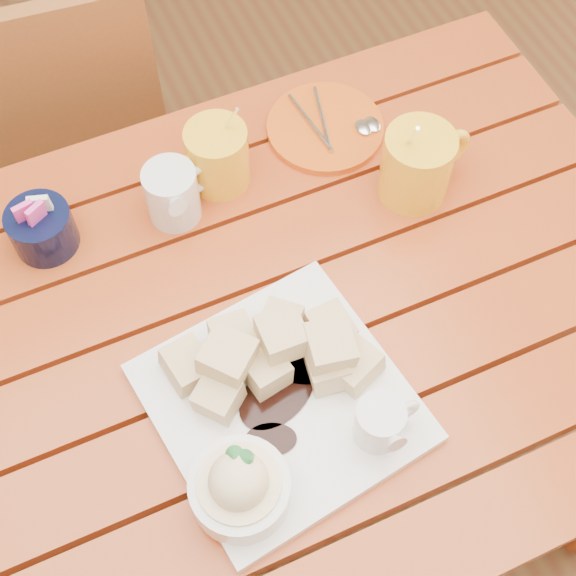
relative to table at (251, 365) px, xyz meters
name	(u,v)px	position (x,y,z in m)	size (l,w,h in m)	color
ground	(263,492)	(0.00, 0.00, -0.64)	(5.00, 5.00, 0.00)	brown
table	(251,365)	(0.00, 0.00, 0.00)	(1.20, 0.79, 0.75)	#954313
dessert_plate	(275,411)	(-0.02, -0.13, 0.14)	(0.33, 0.33, 0.12)	white
coffee_mug_left	(216,157)	(0.06, 0.25, 0.16)	(0.13, 0.09, 0.15)	yellow
coffee_mug_right	(418,164)	(0.31, 0.12, 0.16)	(0.14, 0.10, 0.17)	yellow
cream_pitcher	(174,193)	(-0.02, 0.21, 0.15)	(0.11, 0.09, 0.09)	white
sugar_caddy	(42,228)	(-0.20, 0.24, 0.14)	(0.09, 0.09, 0.10)	black
orange_saucer	(326,127)	(0.24, 0.27, 0.11)	(0.18, 0.18, 0.02)	#CF5212
chair_far	(51,144)	(-0.15, 0.64, -0.14)	(0.46, 0.46, 0.90)	brown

